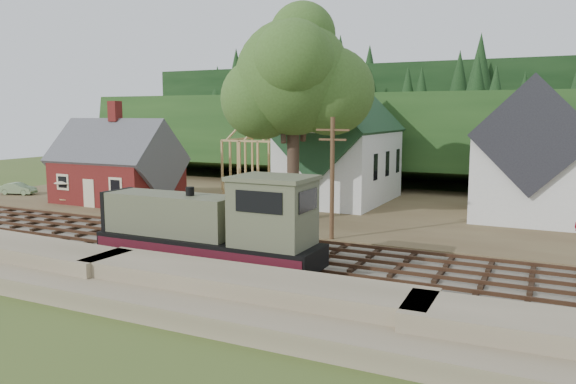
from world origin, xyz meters
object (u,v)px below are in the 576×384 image
at_px(locomotive, 215,228).
at_px(car_green, 18,189).
at_px(car_blue, 125,202).
at_px(patio_set, 67,181).

relative_size(locomotive, car_green, 3.56).
height_order(locomotive, car_green, locomotive).
xyz_separation_m(locomotive, car_green, (-31.60, 13.06, -1.32)).
xyz_separation_m(car_blue, car_green, (-15.20, 1.73, 0.02)).
relative_size(locomotive, patio_set, 5.36).
xyz_separation_m(car_green, patio_set, (8.85, -2.00, 1.41)).
distance_m(locomotive, patio_set, 25.30).
height_order(locomotive, patio_set, locomotive).
xyz_separation_m(locomotive, patio_set, (-22.76, 11.05, 0.09)).
bearing_deg(locomotive, patio_set, 154.09).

